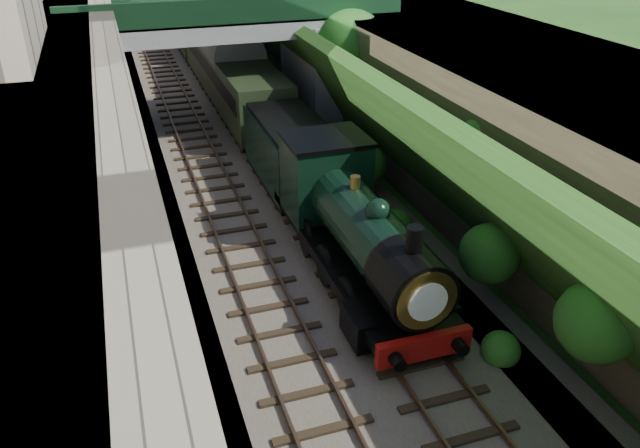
% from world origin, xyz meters
% --- Properties ---
extents(trackbed, '(10.00, 90.00, 0.20)m').
position_xyz_m(trackbed, '(0.00, 20.00, 0.10)').
color(trackbed, '#473F38').
rests_on(trackbed, ground).
extents(retaining_wall, '(1.00, 90.00, 7.00)m').
position_xyz_m(retaining_wall, '(-5.50, 20.00, 3.50)').
color(retaining_wall, '#756B56').
rests_on(retaining_wall, ground).
extents(street_plateau_left, '(6.00, 90.00, 7.00)m').
position_xyz_m(street_plateau_left, '(-9.00, 20.00, 3.50)').
color(street_plateau_left, '#262628').
rests_on(street_plateau_left, ground).
extents(street_plateau_right, '(8.00, 90.00, 6.25)m').
position_xyz_m(street_plateau_right, '(9.50, 20.00, 3.12)').
color(street_plateau_right, '#262628').
rests_on(street_plateau_right, ground).
extents(embankment_slope, '(4.55, 90.00, 6.36)m').
position_xyz_m(embankment_slope, '(4.91, 22.11, 2.62)').
color(embankment_slope, '#1E4714').
rests_on(embankment_slope, ground).
extents(track_left, '(2.50, 90.00, 0.20)m').
position_xyz_m(track_left, '(-2.00, 20.00, 0.25)').
color(track_left, black).
rests_on(track_left, trackbed).
extents(track_right, '(2.50, 90.00, 0.20)m').
position_xyz_m(track_right, '(1.20, 20.00, 0.25)').
color(track_right, black).
rests_on(track_right, trackbed).
extents(road_bridge, '(16.00, 6.40, 7.25)m').
position_xyz_m(road_bridge, '(0.94, 24.00, 4.08)').
color(road_bridge, gray).
rests_on(road_bridge, ground).
extents(tree, '(3.60, 3.80, 6.60)m').
position_xyz_m(tree, '(5.91, 20.75, 4.65)').
color(tree, black).
rests_on(tree, ground).
extents(locomotive, '(3.10, 10.23, 3.83)m').
position_xyz_m(locomotive, '(1.20, 8.17, 1.89)').
color(locomotive, black).
rests_on(locomotive, trackbed).
extents(tender, '(2.70, 6.00, 3.05)m').
position_xyz_m(tender, '(1.20, 15.53, 1.62)').
color(tender, black).
rests_on(tender, trackbed).
extents(coach_front, '(2.90, 18.00, 3.70)m').
position_xyz_m(coach_front, '(1.20, 28.13, 2.05)').
color(coach_front, black).
rests_on(coach_front, trackbed).
extents(coach_middle, '(2.90, 18.00, 3.70)m').
position_xyz_m(coach_middle, '(1.20, 46.93, 2.05)').
color(coach_middle, black).
rests_on(coach_middle, trackbed).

